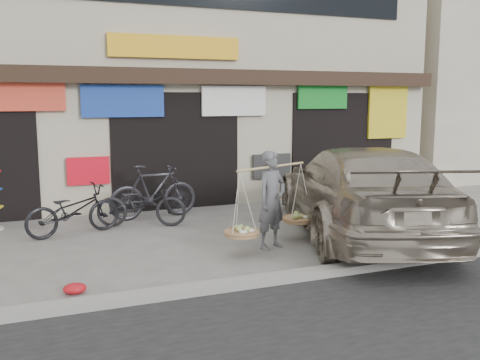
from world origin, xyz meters
name	(u,v)px	position (x,y,z in m)	size (l,w,h in m)	color
ground	(229,246)	(0.00, 0.00, 0.00)	(70.00, 70.00, 0.00)	gray
kerb	(279,278)	(0.00, -2.00, 0.06)	(70.00, 0.25, 0.12)	gray
shophouse_block	(148,66)	(0.00, 6.42, 3.45)	(14.00, 6.32, 7.00)	#BAB096
street_vendor	(272,204)	(0.64, -0.36, 0.78)	(1.89, 1.12, 1.68)	#5E5E62
bike_0	(73,210)	(-2.46, 1.82, 0.47)	(0.63, 1.80, 0.95)	black
bike_1	(154,191)	(-0.74, 2.67, 0.58)	(0.55, 1.94, 1.17)	#2E2D33
bike_2	(141,204)	(-1.14, 2.02, 0.47)	(0.62, 1.79, 0.94)	black
suv	(360,191)	(2.56, -0.16, 0.84)	(4.05, 6.26, 1.69)	#A39683
red_bag	(75,288)	(-2.71, -1.41, 0.07)	(0.31, 0.25, 0.14)	red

